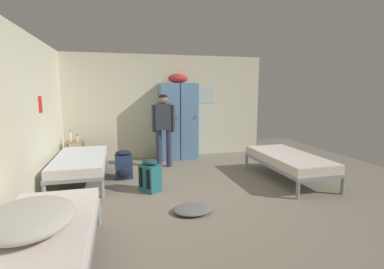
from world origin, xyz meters
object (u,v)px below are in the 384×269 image
(clothes_pile_grey, at_px, (192,209))
(backpack_navy, at_px, (124,165))
(bedding_heap, at_px, (29,218))
(bed_left_rear, at_px, (81,162))
(bed_left_front, at_px, (42,236))
(lotion_bottle, at_px, (77,138))
(locker_bank, at_px, (178,120))
(water_bottle, at_px, (70,136))
(backpack_teal, at_px, (151,176))
(bed_right, at_px, (288,160))
(shelf_unit, at_px, (75,151))
(person_traveler, at_px, (164,124))

(clothes_pile_grey, bearing_deg, backpack_navy, 116.03)
(bedding_heap, bearing_deg, clothes_pile_grey, 31.01)
(bed_left_rear, height_order, bed_left_front, same)
(lotion_bottle, xyz_separation_m, backpack_navy, (0.95, -1.11, -0.38))
(locker_bank, height_order, lotion_bottle, locker_bank)
(bedding_heap, xyz_separation_m, clothes_pile_grey, (1.72, 1.04, -0.56))
(water_bottle, height_order, backpack_teal, water_bottle)
(locker_bank, height_order, backpack_navy, locker_bank)
(locker_bank, distance_m, bed_right, 2.80)
(bed_right, height_order, clothes_pile_grey, bed_right)
(water_bottle, height_order, lotion_bottle, water_bottle)
(water_bottle, bearing_deg, locker_bank, 3.72)
(shelf_unit, xyz_separation_m, lotion_bottle, (0.07, -0.04, 0.29))
(person_traveler, distance_m, backpack_navy, 1.31)
(locker_bank, xyz_separation_m, backpack_navy, (-1.36, -1.33, -0.71))
(water_bottle, bearing_deg, bedding_heap, -86.20)
(shelf_unit, distance_m, person_traveler, 2.07)
(clothes_pile_grey, bearing_deg, lotion_bottle, 122.16)
(shelf_unit, bearing_deg, clothes_pile_grey, -57.23)
(bed_left_rear, xyz_separation_m, bedding_heap, (-0.06, -2.86, 0.22))
(locker_bank, xyz_separation_m, water_bottle, (-2.46, -0.16, -0.29))
(water_bottle, bearing_deg, backpack_teal, -52.42)
(bed_left_rear, xyz_separation_m, lotion_bottle, (-0.18, 1.11, 0.26))
(bedding_heap, xyz_separation_m, backpack_teal, (1.26, 2.04, -0.35))
(lotion_bottle, bearing_deg, water_bottle, 158.20)
(bed_left_rear, bearing_deg, locker_bank, 31.99)
(shelf_unit, xyz_separation_m, bed_left_front, (0.25, -3.93, 0.04))
(person_traveler, relative_size, lotion_bottle, 10.18)
(shelf_unit, bearing_deg, bed_left_front, -86.36)
(person_traveler, bearing_deg, locker_bank, 55.11)
(water_bottle, distance_m, backpack_navy, 1.66)
(shelf_unit, relative_size, lotion_bottle, 3.63)
(bed_left_front, height_order, bedding_heap, bedding_heap)
(bed_right, height_order, backpack_teal, backpack_teal)
(bed_left_front, bearing_deg, clothes_pile_grey, 29.94)
(backpack_navy, bearing_deg, bed_right, -15.63)
(person_traveler, bearing_deg, bedding_heap, -116.12)
(bed_left_rear, height_order, bedding_heap, bedding_heap)
(shelf_unit, xyz_separation_m, water_bottle, (-0.08, 0.02, 0.34))
(shelf_unit, bearing_deg, person_traveler, -14.57)
(bed_left_front, height_order, backpack_teal, backpack_teal)
(bed_left_rear, bearing_deg, water_bottle, 105.75)
(backpack_teal, bearing_deg, bed_right, -0.69)
(bed_right, height_order, lotion_bottle, lotion_bottle)
(backpack_teal, distance_m, clothes_pile_grey, 1.13)
(bedding_heap, xyz_separation_m, water_bottle, (-0.27, 4.03, 0.08))
(bed_left_rear, bearing_deg, bed_right, -12.56)
(lotion_bottle, height_order, backpack_teal, lotion_bottle)
(bedding_heap, height_order, clothes_pile_grey, bedding_heap)
(shelf_unit, distance_m, lotion_bottle, 0.31)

